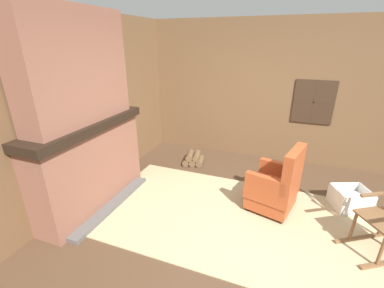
# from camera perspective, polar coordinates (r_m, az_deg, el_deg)

# --- Properties ---
(ground_plane) EXTENTS (14.00, 14.00, 0.00)m
(ground_plane) POSITION_cam_1_polar(r_m,az_deg,el_deg) (3.35, 13.81, -20.46)
(ground_plane) COLOR #4C3523
(wood_panel_wall_left) EXTENTS (0.06, 5.65, 2.63)m
(wood_panel_wall_left) POSITION_cam_1_polar(r_m,az_deg,el_deg) (3.79, -25.79, 5.84)
(wood_panel_wall_left) COLOR brown
(wood_panel_wall_left) RESTS_ON ground
(wood_panel_wall_back) EXTENTS (5.65, 0.09, 2.63)m
(wood_panel_wall_back) POSITION_cam_1_polar(r_m,az_deg,el_deg) (5.14, 19.22, 10.53)
(wood_panel_wall_back) COLOR brown
(wood_panel_wall_back) RESTS_ON ground
(fireplace_hearth) EXTENTS (0.64, 1.85, 1.25)m
(fireplace_hearth) POSITION_cam_1_polar(r_m,az_deg,el_deg) (3.85, -21.42, -4.33)
(fireplace_hearth) COLOR brown
(fireplace_hearth) RESTS_ON ground
(chimney_breast) EXTENTS (0.38, 1.54, 1.36)m
(chimney_breast) POSITION_cam_1_polar(r_m,az_deg,el_deg) (3.52, -24.60, 15.24)
(chimney_breast) COLOR brown
(chimney_breast) RESTS_ON fireplace_hearth
(area_rug) EXTENTS (3.76, 2.00, 0.01)m
(area_rug) POSITION_cam_1_polar(r_m,az_deg,el_deg) (3.65, 9.64, -15.92)
(area_rug) COLOR tan
(area_rug) RESTS_ON ground
(armchair) EXTENTS (0.73, 0.73, 0.97)m
(armchair) POSITION_cam_1_polar(r_m,az_deg,el_deg) (3.74, 18.05, -9.14)
(armchair) COLOR #A84723
(armchair) RESTS_ON ground
(firewood_stack) EXTENTS (0.44, 0.40, 0.23)m
(firewood_stack) POSITION_cam_1_polar(r_m,az_deg,el_deg) (4.97, 0.28, -3.31)
(firewood_stack) COLOR brown
(firewood_stack) RESTS_ON ground
(laundry_basket) EXTENTS (0.57, 0.53, 0.31)m
(laundry_basket) POSITION_cam_1_polar(r_m,az_deg,el_deg) (4.32, 31.71, -10.34)
(laundry_basket) COLOR white
(laundry_basket) RESTS_ON ground
(oil_lamp_vase) EXTENTS (0.10, 0.10, 0.30)m
(oil_lamp_vase) POSITION_cam_1_polar(r_m,az_deg,el_deg) (3.34, -28.99, 4.06)
(oil_lamp_vase) COLOR #B24C42
(oil_lamp_vase) RESTS_ON fireplace_hearth
(storage_case) EXTENTS (0.15, 0.20, 0.11)m
(storage_case) POSITION_cam_1_polar(r_m,az_deg,el_deg) (4.14, -17.19, 8.17)
(storage_case) COLOR gray
(storage_case) RESTS_ON fireplace_hearth
(decorative_plate_on_mantel) EXTENTS (0.07, 0.27, 0.26)m
(decorative_plate_on_mantel) POSITION_cam_1_polar(r_m,az_deg,el_deg) (3.66, -23.71, 6.77)
(decorative_plate_on_mantel) COLOR #336093
(decorative_plate_on_mantel) RESTS_ON fireplace_hearth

